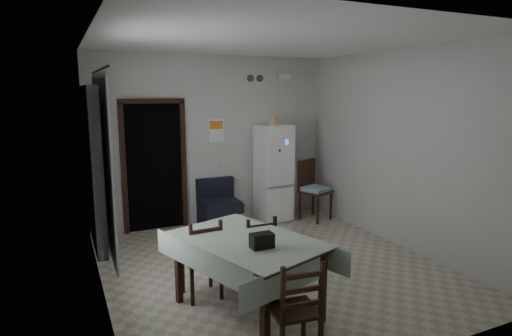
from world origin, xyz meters
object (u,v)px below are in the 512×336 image
object	(u,v)px
corner_chair	(316,190)
dining_chair_near_head	(294,308)
dining_chair_far_left	(201,257)
dining_chair_far_right	(256,251)
dining_table	(247,276)
fridge	(274,173)
navy_seat	(220,203)

from	to	relation	value
corner_chair	dining_chair_near_head	world-z (taller)	corner_chair
dining_chair_far_left	dining_chair_far_right	world-z (taller)	dining_chair_far_left
dining_chair_near_head	corner_chair	bearing A→B (deg)	-118.49
dining_chair_far_left	dining_chair_near_head	xyz separation A→B (m)	(0.36, -1.45, 0.01)
dining_table	dining_chair_far_right	bearing A→B (deg)	37.94
corner_chair	dining_chair_far_left	distance (m)	3.39
fridge	dining_chair_near_head	size ratio (longest dim) A/B	1.82
fridge	navy_seat	bearing A→B (deg)	177.06
corner_chair	navy_seat	bearing A→B (deg)	146.88
dining_table	fridge	bearing A→B (deg)	39.78
corner_chair	dining_table	world-z (taller)	corner_chair
navy_seat	dining_table	distance (m)	2.97
corner_chair	dining_chair_near_head	xyz separation A→B (m)	(-2.41, -3.41, -0.07)
fridge	dining_table	distance (m)	3.41
dining_chair_far_left	fridge	bearing A→B (deg)	-134.23
dining_table	dining_chair_far_left	size ratio (longest dim) A/B	1.68
navy_seat	dining_table	size ratio (longest dim) A/B	0.52
dining_table	corner_chair	bearing A→B (deg)	27.29
corner_chair	dining_chair_far_left	world-z (taller)	corner_chair
fridge	navy_seat	world-z (taller)	fridge
fridge	dining_table	bearing A→B (deg)	-124.76
fridge	dining_chair_near_head	bearing A→B (deg)	-117.73
fridge	dining_chair_near_head	xyz separation A→B (m)	(-1.74, -3.77, -0.39)
navy_seat	dining_chair_far_left	size ratio (longest dim) A/B	0.87
navy_seat	dining_chair_near_head	size ratio (longest dim) A/B	0.85
dining_chair_far_left	dining_chair_far_right	distance (m)	0.65
dining_chair_far_right	dining_chair_near_head	size ratio (longest dim) A/B	0.95
navy_seat	dining_chair_near_head	xyz separation A→B (m)	(-0.71, -3.77, 0.07)
dining_chair_near_head	dining_chair_far_right	bearing A→B (deg)	-94.92
fridge	dining_table	size ratio (longest dim) A/B	1.11
corner_chair	dining_chair_far_left	size ratio (longest dim) A/B	1.17
navy_seat	dining_chair_far_right	world-z (taller)	dining_chair_far_right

